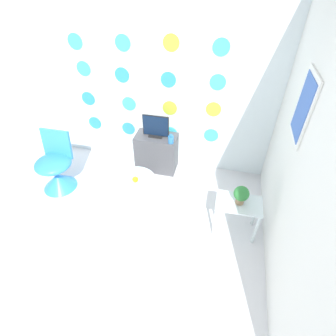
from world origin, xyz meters
The scene contains 12 objects.
ground_plane centered at (0.00, 0.00, 0.00)m, with size 12.00×12.00×0.00m, color silver.
wall_back_dotted centered at (0.00, 2.16, 1.30)m, with size 4.42×0.05×2.60m.
wall_right centered at (1.73, 1.07, 1.30)m, with size 0.06×3.14×2.60m.
rug centered at (0.10, 0.94, 0.00)m, with size 1.19×0.98×0.01m.
bathtub centered at (0.15, 1.04, 0.27)m, with size 0.99×0.60×0.54m.
rubber_duck centered at (0.18, 0.99, 0.58)m, with size 0.07×0.08×0.08m.
chair centered at (-1.05, 1.22, 0.27)m, with size 0.48×0.48×0.81m.
tv_cabinet centered at (0.16, 1.94, 0.28)m, with size 0.59×0.33×0.57m.
tv centered at (0.16, 1.94, 0.71)m, with size 0.37×0.12×0.32m.
vase centered at (0.40, 1.83, 0.62)m, with size 0.08×0.08×0.13m.
side_table centered at (1.35, 1.02, 0.37)m, with size 0.50×0.32×0.46m.
potted_plant_left centered at (1.35, 1.02, 0.59)m, with size 0.16×0.16×0.22m.
Camera 1 is at (1.06, -1.06, 2.56)m, focal length 28.00 mm.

